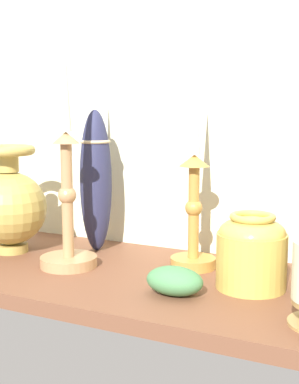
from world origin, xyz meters
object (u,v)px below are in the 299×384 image
brass_vase_bulbous (10,204)px  candlestick_tall_left (194,203)px  candlestick_tall_center (67,196)px  tall_ceramic_vase (96,181)px  brass_vase_jar (252,250)px

brass_vase_bulbous → candlestick_tall_left: bearing=9.4°
candlestick_tall_center → tall_ceramic_vase: (-1.24, 11.31, 1.27)cm
brass_vase_bulbous → tall_ceramic_vase: bearing=29.8°
brass_vase_bulbous → tall_ceramic_vase: size_ratio=0.76×
candlestick_tall_center → brass_vase_jar: candlestick_tall_center is taller
brass_vase_jar → candlestick_tall_left: bearing=153.2°
candlestick_tall_center → brass_vase_bulbous: bearing=168.4°
brass_vase_bulbous → brass_vase_jar: bearing=-0.3°
brass_vase_jar → tall_ceramic_vase: 34.95cm
tall_ceramic_vase → candlestick_tall_center: bearing=-83.8°
candlestick_tall_center → tall_ceramic_vase: size_ratio=1.57×
brass_vase_jar → candlestick_tall_center: bearing=-174.7°
brass_vase_jar → brass_vase_bulbous: bearing=179.7°
candlestick_tall_center → candlestick_tall_left: bearing=24.5°
candlestick_tall_left → tall_ceramic_vase: 21.32cm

